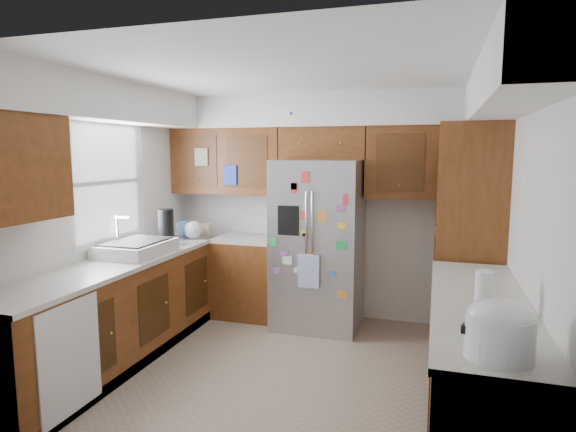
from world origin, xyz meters
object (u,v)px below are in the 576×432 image
Objects in this scene: fridge at (318,244)px; rice_cooker at (500,328)px; pantry at (468,236)px; paper_towel at (484,290)px.

fridge is 5.55× the size of rice_cooker.
pantry is 1.80m from paper_towel.
fridge is at bearing 120.13° from rice_cooker.
pantry is 1.51m from fridge.
pantry reaches higher than fridge.
rice_cooker is 0.73m from paper_towel.
rice_cooker is (1.50, -2.58, 0.16)m from fridge.
pantry reaches higher than rice_cooker.
fridge is 2.99m from rice_cooker.
paper_towel is at bearing -51.16° from fridge.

